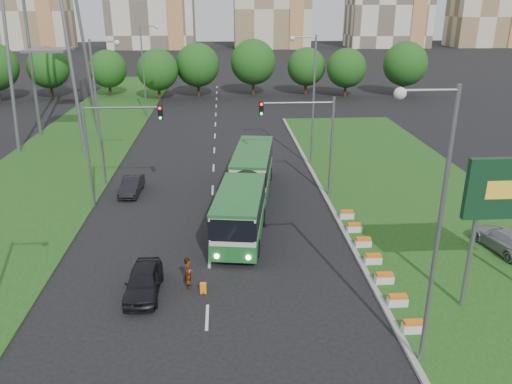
{
  "coord_description": "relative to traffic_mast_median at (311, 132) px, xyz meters",
  "views": [
    {
      "loc": [
        -1.96,
        -27.06,
        14.68
      ],
      "look_at": [
        0.14,
        4.51,
        2.6
      ],
      "focal_mm": 35.0,
      "sensor_mm": 36.0,
      "label": 1
    }
  ],
  "objects": [
    {
      "name": "shopping_trolley",
      "position": [
        -8.03,
        -13.72,
        -5.07
      ],
      "size": [
        0.33,
        0.35,
        0.57
      ],
      "rotation": [
        0.0,
        0.0,
        -0.04
      ],
      "color": "orange",
      "rests_on": "ground"
    },
    {
      "name": "traffic_mast_left",
      "position": [
        -15.16,
        -1.0,
        0.0
      ],
      "size": [
        5.76,
        0.32,
        8.0
      ],
      "color": "slate",
      "rests_on": "ground"
    },
    {
      "name": "flower_planters",
      "position": [
        1.92,
        -11.4,
        -4.9
      ],
      "size": [
        1.1,
        13.7,
        0.6
      ],
      "primitive_type": null,
      "color": "silver",
      "rests_on": "grass_median"
    },
    {
      "name": "traffic_mast_median",
      "position": [
        0.0,
        0.0,
        0.0
      ],
      "size": [
        5.76,
        0.32,
        8.0
      ],
      "color": "slate",
      "rests_on": "ground"
    },
    {
      "name": "car_left_near",
      "position": [
        -11.2,
        -13.6,
        -4.6
      ],
      "size": [
        1.77,
        4.4,
        1.5
      ],
      "primitive_type": "imported",
      "rotation": [
        0.0,
        0.0,
        -0.0
      ],
      "color": "black",
      "rests_on": "ground"
    },
    {
      "name": "left_verge",
      "position": [
        -22.78,
        15.0,
        -5.3
      ],
      "size": [
        12.0,
        110.0,
        0.1
      ],
      "primitive_type": "cube",
      "color": "#1A4915",
      "rests_on": "ground"
    },
    {
      "name": "tree_line",
      "position": [
        5.22,
        45.0,
        -0.85
      ],
      "size": [
        120.0,
        8.0,
        9.0
      ],
      "primitive_type": null,
      "color": "#1A5416",
      "rests_on": "ground"
    },
    {
      "name": "street_lamps",
      "position": [
        -7.78,
        0.0,
        0.65
      ],
      "size": [
        36.0,
        60.0,
        12.0
      ],
      "primitive_type": null,
      "color": "slate",
      "rests_on": "ground"
    },
    {
      "name": "median_kerb",
      "position": [
        1.27,
        -2.0,
        -5.26
      ],
      "size": [
        0.3,
        60.0,
        0.18
      ],
      "primitive_type": "cube",
      "color": "gray",
      "rests_on": "ground"
    },
    {
      "name": "ground",
      "position": [
        -4.78,
        -10.0,
        -5.35
      ],
      "size": [
        360.0,
        360.0,
        0.0
      ],
      "primitive_type": "plane",
      "color": "black",
      "rests_on": "ground"
    },
    {
      "name": "car_median",
      "position": [
        10.59,
        -10.31,
        -4.48
      ],
      "size": [
        2.87,
        5.22,
        1.43
      ],
      "primitive_type": "imported",
      "rotation": [
        0.0,
        0.0,
        3.32
      ],
      "color": "#919399",
      "rests_on": "grass_median"
    },
    {
      "name": "car_left_far",
      "position": [
        -14.34,
        1.65,
        -4.67
      ],
      "size": [
        1.6,
        4.16,
        1.35
      ],
      "primitive_type": "imported",
      "rotation": [
        0.0,
        0.0,
        -0.04
      ],
      "color": "black",
      "rests_on": "ground"
    },
    {
      "name": "grass_median",
      "position": [
        8.22,
        -2.0,
        -5.27
      ],
      "size": [
        14.0,
        60.0,
        0.15
      ],
      "primitive_type": "cube",
      "color": "#1A4915",
      "rests_on": "ground"
    },
    {
      "name": "pedestrian",
      "position": [
        -8.83,
        -13.12,
        -4.45
      ],
      "size": [
        0.43,
        0.66,
        1.81
      ],
      "primitive_type": "imported",
      "rotation": [
        0.0,
        0.0,
        1.57
      ],
      "color": "gray",
      "rests_on": "ground"
    },
    {
      "name": "lane_markings",
      "position": [
        -7.78,
        10.0,
        -5.35
      ],
      "size": [
        0.2,
        100.0,
        0.01
      ],
      "primitive_type": null,
      "color": "silver",
      "rests_on": "ground"
    },
    {
      "name": "articulated_bus",
      "position": [
        -5.19,
        -2.35,
        -3.53
      ],
      "size": [
        2.81,
        18.06,
        2.97
      ],
      "rotation": [
        0.0,
        0.0,
        -0.15
      ],
      "color": "beige",
      "rests_on": "ground"
    }
  ]
}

